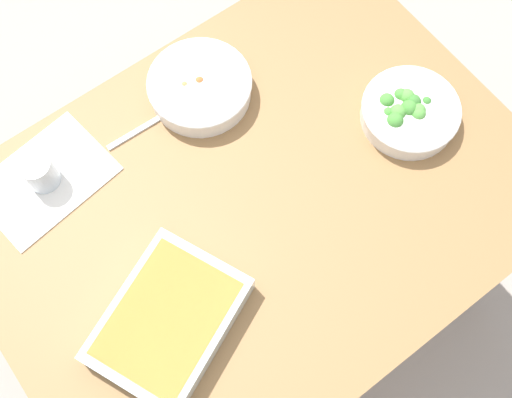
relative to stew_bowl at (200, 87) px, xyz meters
name	(u,v)px	position (x,y,z in m)	size (l,w,h in m)	color
ground_plane	(256,283)	(-0.06, -0.29, -0.77)	(6.00, 6.00, 0.00)	#9E9389
dining_table	(256,213)	(-0.06, -0.29, -0.12)	(1.20, 0.90, 0.74)	olive
placemat	(45,180)	(-0.40, 0.03, -0.03)	(0.28, 0.20, 0.00)	silver
stew_bowl	(200,87)	(0.00, 0.00, 0.00)	(0.24, 0.24, 0.06)	white
broccoli_bowl	(409,112)	(0.34, -0.33, 0.00)	(0.22, 0.22, 0.07)	white
baking_dish	(168,320)	(-0.35, -0.40, 0.00)	(0.36, 0.32, 0.06)	silver
drink_cup	(40,173)	(-0.40, 0.03, 0.01)	(0.07, 0.07, 0.08)	#B2BCC6
spoon_by_stew	(151,123)	(-0.14, 0.00, -0.03)	(0.18, 0.03, 0.01)	silver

